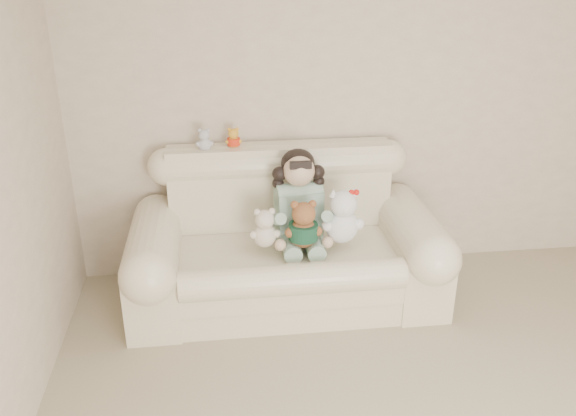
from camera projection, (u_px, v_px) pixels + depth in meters
The scene contains 8 objects.
wall_back at pixel (387, 98), 4.23m from camera, with size 4.50×4.50×0.00m, color beige.
sofa at pixel (286, 234), 4.00m from camera, with size 2.10×0.95×1.03m, color beige, non-canonical shape.
seated_child at pixel (299, 197), 3.99m from camera, with size 0.40×0.48×0.66m, color #317451, non-canonical shape.
brown_teddy at pixel (303, 220), 3.79m from camera, with size 0.24×0.19×0.38m, color brown, non-canonical shape.
white_cat at pixel (343, 211), 3.85m from camera, with size 0.28×0.22×0.44m, color white, non-canonical shape.
cream_teddy at pixel (265, 224), 3.81m from camera, with size 0.20×0.15×0.31m, color beige, non-canonical shape.
yellow_mini_bear at pixel (233, 136), 4.07m from camera, with size 0.11×0.09×0.18m, color gold, non-canonical shape.
grey_mini_plush at pixel (204, 138), 4.02m from camera, with size 0.12×0.09×0.19m, color silver, non-canonical shape.
Camera 1 is at (-1.22, -1.57, 2.28)m, focal length 37.11 mm.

